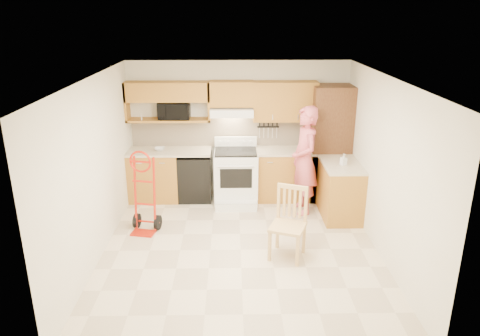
{
  "coord_description": "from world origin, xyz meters",
  "views": [
    {
      "loc": [
        -0.11,
        -5.88,
        3.34
      ],
      "look_at": [
        0.0,
        0.5,
        1.1
      ],
      "focal_mm": 33.87,
      "sensor_mm": 36.0,
      "label": 1
    }
  ],
  "objects_px": {
    "microwave": "(174,110)",
    "person": "(304,161)",
    "range": "(236,173)",
    "dining_chair": "(288,224)",
    "hand_truck": "(143,196)"
  },
  "relations": [
    {
      "from": "microwave",
      "to": "person",
      "type": "relative_size",
      "value": 0.3
    },
    {
      "from": "range",
      "to": "dining_chair",
      "type": "distance_m",
      "value": 2.09
    },
    {
      "from": "range",
      "to": "dining_chair",
      "type": "xyz_separation_m",
      "value": [
        0.71,
        -1.97,
        -0.06
      ]
    },
    {
      "from": "range",
      "to": "hand_truck",
      "type": "height_order",
      "value": "hand_truck"
    },
    {
      "from": "range",
      "to": "person",
      "type": "distance_m",
      "value": 1.28
    },
    {
      "from": "range",
      "to": "person",
      "type": "bearing_deg",
      "value": -19.56
    },
    {
      "from": "person",
      "to": "dining_chair",
      "type": "relative_size",
      "value": 1.82
    },
    {
      "from": "range",
      "to": "hand_truck",
      "type": "bearing_deg",
      "value": -141.94
    },
    {
      "from": "hand_truck",
      "to": "dining_chair",
      "type": "distance_m",
      "value": 2.32
    },
    {
      "from": "range",
      "to": "person",
      "type": "height_order",
      "value": "person"
    },
    {
      "from": "microwave",
      "to": "range",
      "type": "bearing_deg",
      "value": -16.01
    },
    {
      "from": "microwave",
      "to": "range",
      "type": "relative_size",
      "value": 0.49
    },
    {
      "from": "range",
      "to": "hand_truck",
      "type": "relative_size",
      "value": 0.94
    },
    {
      "from": "microwave",
      "to": "dining_chair",
      "type": "bearing_deg",
      "value": -51.32
    },
    {
      "from": "dining_chair",
      "to": "hand_truck",
      "type": "bearing_deg",
      "value": -179.46
    }
  ]
}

